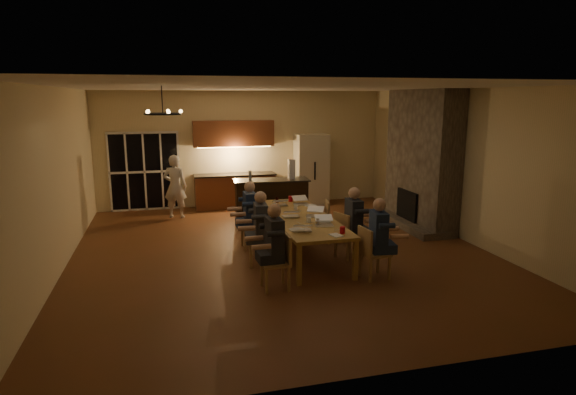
# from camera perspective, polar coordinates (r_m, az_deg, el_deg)

# --- Properties ---
(floor) EXTENTS (9.00, 9.00, 0.00)m
(floor) POSITION_cam_1_polar(r_m,az_deg,el_deg) (9.65, -0.82, -6.43)
(floor) COLOR brown
(floor) RESTS_ON ground
(back_wall) EXTENTS (8.00, 0.04, 3.20)m
(back_wall) POSITION_cam_1_polar(r_m,az_deg,el_deg) (13.67, -5.34, 5.79)
(back_wall) COLOR beige
(back_wall) RESTS_ON ground
(left_wall) EXTENTS (0.04, 9.00, 3.20)m
(left_wall) POSITION_cam_1_polar(r_m,az_deg,el_deg) (9.21, -25.97, 1.76)
(left_wall) COLOR beige
(left_wall) RESTS_ON ground
(right_wall) EXTENTS (0.04, 9.00, 3.20)m
(right_wall) POSITION_cam_1_polar(r_m,az_deg,el_deg) (10.93, 20.14, 3.62)
(right_wall) COLOR beige
(right_wall) RESTS_ON ground
(ceiling) EXTENTS (8.00, 9.00, 0.04)m
(ceiling) POSITION_cam_1_polar(r_m,az_deg,el_deg) (9.17, -0.88, 13.07)
(ceiling) COLOR white
(ceiling) RESTS_ON back_wall
(french_doors) EXTENTS (1.86, 0.08, 2.10)m
(french_doors) POSITION_cam_1_polar(r_m,az_deg,el_deg) (13.53, -16.63, 2.93)
(french_doors) COLOR black
(french_doors) RESTS_ON ground
(fireplace) EXTENTS (0.58, 2.50, 3.20)m
(fireplace) POSITION_cam_1_polar(r_m,az_deg,el_deg) (11.76, 15.56, 4.44)
(fireplace) COLOR #5F584B
(fireplace) RESTS_ON ground
(kitchenette) EXTENTS (2.24, 0.68, 2.40)m
(kitchenette) POSITION_cam_1_polar(r_m,az_deg,el_deg) (13.36, -6.36, 3.90)
(kitchenette) COLOR brown
(kitchenette) RESTS_ON ground
(refrigerator) EXTENTS (0.90, 0.68, 2.00)m
(refrigerator) POSITION_cam_1_polar(r_m,az_deg,el_deg) (13.82, 2.77, 3.38)
(refrigerator) COLOR beige
(refrigerator) RESTS_ON ground
(dining_table) EXTENTS (1.10, 3.31, 0.75)m
(dining_table) POSITION_cam_1_polar(r_m,az_deg,el_deg) (9.45, 1.55, -4.44)
(dining_table) COLOR tan
(dining_table) RESTS_ON ground
(bar_island) EXTENTS (1.86, 0.81, 1.08)m
(bar_island) POSITION_cam_1_polar(r_m,az_deg,el_deg) (11.69, -2.00, -0.45)
(bar_island) COLOR black
(bar_island) RESTS_ON ground
(chair_left_near) EXTENTS (0.45, 0.45, 0.89)m
(chair_left_near) POSITION_cam_1_polar(r_m,az_deg,el_deg) (7.71, -1.56, -7.68)
(chair_left_near) COLOR #A88754
(chair_left_near) RESTS_ON ground
(chair_left_mid) EXTENTS (0.50, 0.50, 0.89)m
(chair_left_mid) POSITION_cam_1_polar(r_m,az_deg,el_deg) (8.78, -3.28, -5.24)
(chair_left_mid) COLOR #A88754
(chair_left_mid) RESTS_ON ground
(chair_left_far) EXTENTS (0.44, 0.44, 0.89)m
(chair_left_far) POSITION_cam_1_polar(r_m,az_deg,el_deg) (9.78, -4.27, -3.48)
(chair_left_far) COLOR #A88754
(chair_left_far) RESTS_ON ground
(chair_right_near) EXTENTS (0.49, 0.49, 0.89)m
(chair_right_near) POSITION_cam_1_polar(r_m,az_deg,el_deg) (8.30, 10.25, -6.45)
(chair_right_near) COLOR #A88754
(chair_right_near) RESTS_ON ground
(chair_right_mid) EXTENTS (0.56, 0.56, 0.89)m
(chair_right_mid) POSITION_cam_1_polar(r_m,az_deg,el_deg) (9.27, 7.26, -4.40)
(chair_right_mid) COLOR #A88754
(chair_right_mid) RESTS_ON ground
(chair_right_far) EXTENTS (0.51, 0.51, 0.89)m
(chair_right_far) POSITION_cam_1_polar(r_m,az_deg,el_deg) (10.20, 5.74, -2.87)
(chair_right_far) COLOR #A88754
(chair_right_far) RESTS_ON ground
(person_left_near) EXTENTS (0.63, 0.63, 1.38)m
(person_left_near) POSITION_cam_1_polar(r_m,az_deg,el_deg) (7.69, -1.61, -5.81)
(person_left_near) COLOR #262931
(person_left_near) RESTS_ON ground
(person_right_near) EXTENTS (0.67, 0.67, 1.38)m
(person_right_near) POSITION_cam_1_polar(r_m,az_deg,el_deg) (8.26, 10.65, -4.77)
(person_right_near) COLOR navy
(person_right_near) RESTS_ON ground
(person_left_mid) EXTENTS (0.64, 0.64, 1.38)m
(person_left_mid) POSITION_cam_1_polar(r_m,az_deg,el_deg) (8.70, -3.24, -3.72)
(person_left_mid) COLOR #3E4249
(person_left_mid) RESTS_ON ground
(person_right_mid) EXTENTS (0.61, 0.61, 1.38)m
(person_right_mid) POSITION_cam_1_polar(r_m,az_deg,el_deg) (9.15, 7.77, -3.05)
(person_right_mid) COLOR #262931
(person_right_mid) RESTS_ON ground
(person_left_far) EXTENTS (0.60, 0.60, 1.38)m
(person_left_far) POSITION_cam_1_polar(r_m,az_deg,el_deg) (9.72, -4.52, -2.09)
(person_left_far) COLOR navy
(person_left_far) RESTS_ON ground
(standing_person) EXTENTS (0.68, 0.56, 1.62)m
(standing_person) POSITION_cam_1_polar(r_m,az_deg,el_deg) (12.49, -13.23, 1.29)
(standing_person) COLOR silver
(standing_person) RESTS_ON ground
(chandelier) EXTENTS (0.60, 0.60, 0.03)m
(chandelier) POSITION_cam_1_polar(r_m,az_deg,el_deg) (8.21, -14.62, 9.57)
(chandelier) COLOR black
(chandelier) RESTS_ON ceiling
(laptop_a) EXTENTS (0.37, 0.33, 0.23)m
(laptop_a) POSITION_cam_1_polar(r_m,az_deg,el_deg) (8.33, 1.69, -3.19)
(laptop_a) COLOR silver
(laptop_a) RESTS_ON dining_table
(laptop_b) EXTENTS (0.36, 0.33, 0.23)m
(laptop_b) POSITION_cam_1_polar(r_m,az_deg,el_deg) (8.66, 4.35, -2.64)
(laptop_b) COLOR silver
(laptop_b) RESTS_ON dining_table
(laptop_c) EXTENTS (0.33, 0.30, 0.23)m
(laptop_c) POSITION_cam_1_polar(r_m,az_deg,el_deg) (9.29, 0.34, -1.60)
(laptop_c) COLOR silver
(laptop_c) RESTS_ON dining_table
(laptop_d) EXTENTS (0.41, 0.39, 0.23)m
(laptop_d) POSITION_cam_1_polar(r_m,az_deg,el_deg) (9.34, 3.20, -1.56)
(laptop_d) COLOR silver
(laptop_d) RESTS_ON dining_table
(laptop_e) EXTENTS (0.33, 0.29, 0.23)m
(laptop_e) POSITION_cam_1_polar(r_m,az_deg,el_deg) (10.26, -1.04, -0.32)
(laptop_e) COLOR silver
(laptop_e) RESTS_ON dining_table
(laptop_f) EXTENTS (0.33, 0.29, 0.23)m
(laptop_f) POSITION_cam_1_polar(r_m,az_deg,el_deg) (10.35, 1.58, -0.22)
(laptop_f) COLOR silver
(laptop_f) RESTS_ON dining_table
(mug_front) EXTENTS (0.09, 0.09, 0.10)m
(mug_front) POSITION_cam_1_polar(r_m,az_deg,el_deg) (8.89, 2.49, -2.66)
(mug_front) COLOR white
(mug_front) RESTS_ON dining_table
(mug_mid) EXTENTS (0.09, 0.09, 0.10)m
(mug_mid) POSITION_cam_1_polar(r_m,az_deg,el_deg) (9.90, 0.95, -1.14)
(mug_mid) COLOR white
(mug_mid) RESTS_ON dining_table
(mug_back) EXTENTS (0.08, 0.08, 0.10)m
(mug_back) POSITION_cam_1_polar(r_m,az_deg,el_deg) (10.04, -1.57, -0.96)
(mug_back) COLOR white
(mug_back) RESTS_ON dining_table
(redcup_near) EXTENTS (0.09, 0.09, 0.12)m
(redcup_near) POSITION_cam_1_polar(r_m,az_deg,el_deg) (8.21, 6.47, -3.86)
(redcup_near) COLOR red
(redcup_near) RESTS_ON dining_table
(redcup_mid) EXTENTS (0.08, 0.08, 0.12)m
(redcup_mid) POSITION_cam_1_polar(r_m,az_deg,el_deg) (9.59, -1.37, -1.52)
(redcup_mid) COLOR red
(redcup_mid) RESTS_ON dining_table
(redcup_far) EXTENTS (0.09, 0.09, 0.12)m
(redcup_far) POSITION_cam_1_polar(r_m,az_deg,el_deg) (10.66, 0.30, -0.16)
(redcup_far) COLOR red
(redcup_far) RESTS_ON dining_table
(can_silver) EXTENTS (0.07, 0.07, 0.12)m
(can_silver) POSITION_cam_1_polar(r_m,az_deg,el_deg) (8.71, 3.52, -2.90)
(can_silver) COLOR #B2B2B7
(can_silver) RESTS_ON dining_table
(can_cola) EXTENTS (0.06, 0.06, 0.12)m
(can_cola) POSITION_cam_1_polar(r_m,az_deg,el_deg) (10.55, -1.31, -0.28)
(can_cola) COLOR #3F0F0C
(can_cola) RESTS_ON dining_table
(plate_near) EXTENTS (0.25, 0.25, 0.02)m
(plate_near) POSITION_cam_1_polar(r_m,az_deg,el_deg) (8.95, 4.34, -2.85)
(plate_near) COLOR white
(plate_near) RESTS_ON dining_table
(plate_left) EXTENTS (0.27, 0.27, 0.02)m
(plate_left) POSITION_cam_1_polar(r_m,az_deg,el_deg) (8.37, 1.09, -3.84)
(plate_left) COLOR white
(plate_left) RESTS_ON dining_table
(plate_far) EXTENTS (0.26, 0.26, 0.02)m
(plate_far) POSITION_cam_1_polar(r_m,az_deg,el_deg) (10.25, 2.68, -0.95)
(plate_far) COLOR white
(plate_far) RESTS_ON dining_table
(notepad) EXTENTS (0.21, 0.26, 0.01)m
(notepad) POSITION_cam_1_polar(r_m,az_deg,el_deg) (8.09, 5.72, -4.48)
(notepad) COLOR white
(notepad) RESTS_ON dining_table
(bar_bottle) EXTENTS (0.07, 0.07, 0.24)m
(bar_bottle) POSITION_cam_1_polar(r_m,az_deg,el_deg) (11.47, -4.51, 2.64)
(bar_bottle) COLOR #99999E
(bar_bottle) RESTS_ON bar_island
(bar_blender) EXTENTS (0.15, 0.15, 0.47)m
(bar_blender) POSITION_cam_1_polar(r_m,az_deg,el_deg) (11.60, 0.41, 3.36)
(bar_blender) COLOR silver
(bar_blender) RESTS_ON bar_island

